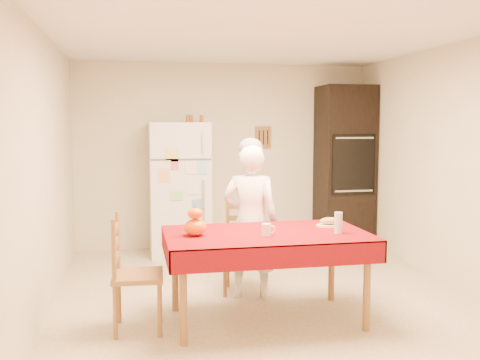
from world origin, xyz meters
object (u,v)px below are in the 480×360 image
object	(u,v)px
dining_table	(266,241)
bread_plate	(330,225)
refrigerator	(179,189)
chair_far	(245,241)
pumpkin_lower	(195,227)
oven_cabinet	(345,166)
chair_left	(130,269)
seated_woman	(250,221)
wine_glass	(338,223)
coffee_mug	(266,230)

from	to	relation	value
dining_table	bread_plate	bearing A→B (deg)	14.16
refrigerator	dining_table	distance (m)	2.61
dining_table	bread_plate	distance (m)	0.65
chair_far	pumpkin_lower	world-z (taller)	chair_far
refrigerator	oven_cabinet	distance (m)	2.29
chair_left	seated_woman	xyz separation A→B (m)	(1.14, 0.65, 0.24)
chair_far	chair_left	size ratio (longest dim) A/B	1.00
dining_table	wine_glass	bearing A→B (deg)	-13.42
refrigerator	dining_table	bearing A→B (deg)	-78.76
chair_far	chair_left	xyz separation A→B (m)	(-1.13, -0.86, 0.00)
chair_far	pumpkin_lower	size ratio (longest dim) A/B	5.16
seated_woman	wine_glass	distance (m)	0.98
refrigerator	seated_woman	distance (m)	1.99
chair_far	wine_glass	xyz separation A→B (m)	(0.59, -1.00, 0.34)
chair_left	pumpkin_lower	world-z (taller)	chair_left
refrigerator	oven_cabinet	world-z (taller)	oven_cabinet
chair_left	dining_table	bearing A→B (deg)	-86.69
refrigerator	coffee_mug	bearing A→B (deg)	-79.96
dining_table	refrigerator	bearing A→B (deg)	101.24
wine_glass	bread_plate	world-z (taller)	wine_glass
refrigerator	chair_left	size ratio (longest dim) A/B	1.79
oven_cabinet	coffee_mug	bearing A→B (deg)	-123.38
oven_cabinet	bread_plate	xyz separation A→B (m)	(-1.15, -2.45, -0.33)
pumpkin_lower	chair_far	bearing A→B (deg)	55.47
coffee_mug	wine_glass	distance (m)	0.62
oven_cabinet	refrigerator	bearing A→B (deg)	-178.82
chair_left	pumpkin_lower	size ratio (longest dim) A/B	5.16
refrigerator	wine_glass	bearing A→B (deg)	-67.91
refrigerator	oven_cabinet	size ratio (longest dim) A/B	0.77
wine_glass	coffee_mug	bearing A→B (deg)	179.21
coffee_mug	bread_plate	bearing A→B (deg)	23.76
dining_table	chair_left	world-z (taller)	chair_left
chair_left	seated_woman	bearing A→B (deg)	-57.31
pumpkin_lower	bread_plate	world-z (taller)	pumpkin_lower
chair_far	wine_glass	size ratio (longest dim) A/B	5.40
refrigerator	chair_left	bearing A→B (deg)	-103.69
chair_left	pumpkin_lower	distance (m)	0.62
chair_far	coffee_mug	size ratio (longest dim) A/B	9.50
chair_far	coffee_mug	distance (m)	1.04
refrigerator	bread_plate	xyz separation A→B (m)	(1.13, -2.40, -0.08)
wine_glass	chair_far	bearing A→B (deg)	120.53
pumpkin_lower	bread_plate	bearing A→B (deg)	7.70
refrigerator	bread_plate	bearing A→B (deg)	-64.75
dining_table	wine_glass	xyz separation A→B (m)	(0.59, -0.14, 0.16)
seated_woman	pumpkin_lower	world-z (taller)	seated_woman
seated_woman	coffee_mug	bearing A→B (deg)	107.07
dining_table	pumpkin_lower	bearing A→B (deg)	-179.22
dining_table	pumpkin_lower	world-z (taller)	pumpkin_lower
refrigerator	oven_cabinet	bearing A→B (deg)	1.18
wine_glass	refrigerator	bearing A→B (deg)	112.09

